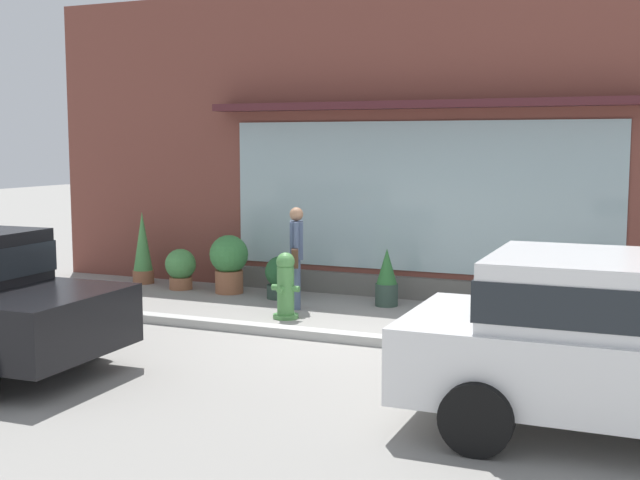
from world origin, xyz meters
name	(u,v)px	position (x,y,z in m)	size (l,w,h in m)	color
ground_plane	(348,338)	(0.00, 0.00, 0.00)	(60.00, 60.00, 0.00)	gray
curb_strip	(342,337)	(0.00, -0.20, 0.06)	(14.00, 0.24, 0.12)	#B2B2AD
storefront	(420,145)	(0.00, 3.19, 2.50)	(14.00, 0.81, 5.11)	brown
fire_hydrant	(286,286)	(-1.28, 0.80, 0.48)	(0.43, 0.40, 0.97)	#4C8C47
pedestrian_with_handbag	(296,251)	(-1.42, 1.47, 0.89)	(0.34, 0.60, 1.57)	#475675
potted_plant_doorstep	(281,277)	(-2.04, 2.17, 0.36)	(0.52, 0.52, 0.70)	#33473D
potted_plant_corner_tall	(181,268)	(-4.01, 2.25, 0.38)	(0.54, 0.54, 0.71)	#9E6042
potted_plant_window_left	(387,279)	(-0.23, 2.25, 0.43)	(0.36, 0.36, 0.91)	#33473D
potted_plant_low_front	(229,261)	(-3.05, 2.26, 0.55)	(0.65, 0.65, 0.99)	#9E6042
potted_plant_window_center	(143,249)	(-4.97, 2.49, 0.63)	(0.38, 0.38, 1.30)	#9E6042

